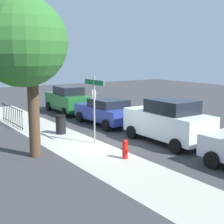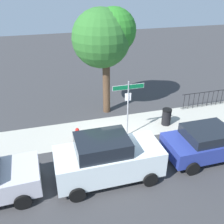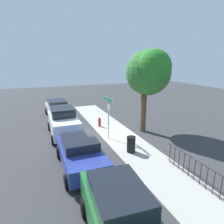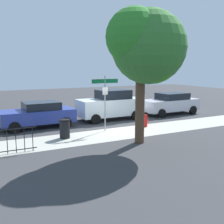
{
  "view_description": "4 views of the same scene",
  "coord_description": "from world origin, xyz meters",
  "px_view_note": "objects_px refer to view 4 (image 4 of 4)",
  "views": [
    {
      "loc": [
        -12.09,
        8.01,
        4.05
      ],
      "look_at": [
        -0.45,
        0.08,
        1.59
      ],
      "focal_mm": 52.08,
      "sensor_mm": 36.0,
      "label": 1
    },
    {
      "loc": [
        -3.43,
        -10.55,
        7.65
      ],
      "look_at": [
        -0.28,
        0.55,
        1.48
      ],
      "focal_mm": 40.66,
      "sensor_mm": 36.0,
      "label": 2
    },
    {
      "loc": [
        12.85,
        -4.23,
        5.46
      ],
      "look_at": [
        -0.23,
        0.98,
        1.7
      ],
      "focal_mm": 31.33,
      "sensor_mm": 36.0,
      "label": 3
    },
    {
      "loc": [
        7.58,
        14.54,
        3.71
      ],
      "look_at": [
        -0.09,
        0.08,
        1.0
      ],
      "focal_mm": 45.27,
      "sensor_mm": 36.0,
      "label": 4
    }
  ],
  "objects_px": {
    "shade_tree": "(146,47)",
    "trash_bin": "(65,129)",
    "street_sign": "(105,92)",
    "car_white": "(110,105)",
    "car_blue": "(38,114)",
    "car_silver": "(170,103)",
    "fire_hydrant": "(146,121)"
  },
  "relations": [
    {
      "from": "shade_tree",
      "to": "trash_bin",
      "type": "height_order",
      "value": "shade_tree"
    },
    {
      "from": "street_sign",
      "to": "car_white",
      "type": "xyz_separation_m",
      "value": [
        -1.85,
        -2.89,
        -1.21
      ]
    },
    {
      "from": "car_white",
      "to": "car_blue",
      "type": "bearing_deg",
      "value": 1.65
    },
    {
      "from": "car_silver",
      "to": "car_white",
      "type": "height_order",
      "value": "car_white"
    },
    {
      "from": "street_sign",
      "to": "car_blue",
      "type": "bearing_deg",
      "value": -41.0
    },
    {
      "from": "car_silver",
      "to": "fire_hydrant",
      "type": "xyz_separation_m",
      "value": [
        4.27,
        2.92,
        -0.46
      ]
    },
    {
      "from": "street_sign",
      "to": "car_silver",
      "type": "xyz_separation_m",
      "value": [
        -6.93,
        -2.72,
        -1.4
      ]
    },
    {
      "from": "shade_tree",
      "to": "fire_hydrant",
      "type": "relative_size",
      "value": 8.02
    },
    {
      "from": "car_silver",
      "to": "trash_bin",
      "type": "height_order",
      "value": "car_silver"
    },
    {
      "from": "fire_hydrant",
      "to": "street_sign",
      "type": "bearing_deg",
      "value": -4.27
    },
    {
      "from": "car_silver",
      "to": "trash_bin",
      "type": "relative_size",
      "value": 4.7
    },
    {
      "from": "car_silver",
      "to": "street_sign",
      "type": "bearing_deg",
      "value": 19.39
    },
    {
      "from": "street_sign",
      "to": "fire_hydrant",
      "type": "bearing_deg",
      "value": 175.73
    },
    {
      "from": "street_sign",
      "to": "car_silver",
      "type": "distance_m",
      "value": 7.57
    },
    {
      "from": "car_white",
      "to": "car_blue",
      "type": "height_order",
      "value": "car_white"
    },
    {
      "from": "car_silver",
      "to": "car_white",
      "type": "bearing_deg",
      "value": -3.97
    },
    {
      "from": "street_sign",
      "to": "fire_hydrant",
      "type": "distance_m",
      "value": 3.25
    },
    {
      "from": "shade_tree",
      "to": "car_white",
      "type": "bearing_deg",
      "value": -103.21
    },
    {
      "from": "fire_hydrant",
      "to": "trash_bin",
      "type": "bearing_deg",
      "value": 3.28
    },
    {
      "from": "car_silver",
      "to": "trash_bin",
      "type": "bearing_deg",
      "value": 16.66
    },
    {
      "from": "street_sign",
      "to": "car_blue",
      "type": "relative_size",
      "value": 0.72
    },
    {
      "from": "car_silver",
      "to": "car_blue",
      "type": "height_order",
      "value": "car_silver"
    },
    {
      "from": "shade_tree",
      "to": "fire_hydrant",
      "type": "height_order",
      "value": "shade_tree"
    },
    {
      "from": "street_sign",
      "to": "car_blue",
      "type": "distance_m",
      "value": 4.41
    },
    {
      "from": "fire_hydrant",
      "to": "trash_bin",
      "type": "relative_size",
      "value": 0.8
    },
    {
      "from": "car_blue",
      "to": "fire_hydrant",
      "type": "bearing_deg",
      "value": 153.38
    },
    {
      "from": "street_sign",
      "to": "trash_bin",
      "type": "height_order",
      "value": "street_sign"
    },
    {
      "from": "car_white",
      "to": "car_silver",
      "type": "bearing_deg",
      "value": 178.0
    },
    {
      "from": "trash_bin",
      "to": "street_sign",
      "type": "bearing_deg",
      "value": -169.03
    },
    {
      "from": "shade_tree",
      "to": "car_silver",
      "type": "bearing_deg",
      "value": -137.0
    },
    {
      "from": "trash_bin",
      "to": "shade_tree",
      "type": "bearing_deg",
      "value": 135.68
    },
    {
      "from": "car_silver",
      "to": "car_white",
      "type": "xyz_separation_m",
      "value": [
        5.07,
        -0.17,
        0.18
      ]
    }
  ]
}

